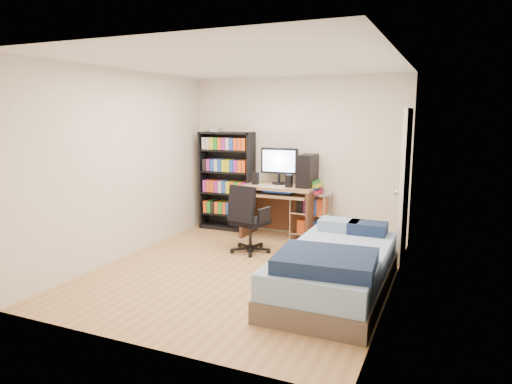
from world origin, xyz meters
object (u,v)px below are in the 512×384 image
at_px(media_shelf, 227,180).
at_px(bed, 335,269).
at_px(office_chair, 249,231).
at_px(computer_desk, 288,190).

distance_m(media_shelf, bed, 3.18).
height_order(media_shelf, bed, media_shelf).
relative_size(media_shelf, office_chair, 1.76).
xyz_separation_m(media_shelf, bed, (2.35, -2.06, -0.57)).
height_order(computer_desk, bed, computer_desk).
relative_size(computer_desk, office_chair, 1.45).
bearing_deg(bed, office_chair, 146.10).
height_order(media_shelf, computer_desk, media_shelf).
height_order(office_chair, bed, office_chair).
bearing_deg(computer_desk, office_chair, -104.03).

